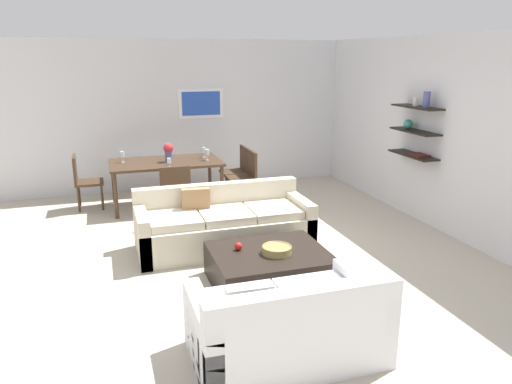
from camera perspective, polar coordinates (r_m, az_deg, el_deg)
name	(u,v)px	position (r m, az deg, el deg)	size (l,w,h in m)	color
ground_plane	(238,256)	(6.18, -2.16, -7.42)	(18.00, 18.00, 0.00)	#BCB29E
back_wall_unit	(201,115)	(9.26, -6.40, 8.89)	(8.40, 0.09, 2.70)	silver
right_wall_shelf_unit	(424,131)	(7.67, 18.93, 6.76)	(0.34, 8.20, 2.70)	silver
sofa_beige	(223,226)	(6.36, -3.82, -3.96)	(2.21, 0.90, 0.78)	beige
loveseat_white	(287,326)	(4.14, 3.63, -15.28)	(1.54, 0.90, 0.78)	white
coffee_table	(269,268)	(5.40, 1.52, -8.77)	(1.23, 1.03, 0.38)	black
decorative_bowl	(277,249)	(5.25, 2.43, -6.68)	(0.32, 0.32, 0.09)	#99844C
apple_on_coffee_table	(238,246)	(5.34, -2.06, -6.32)	(0.09, 0.09, 0.09)	red
dining_table	(166,165)	(8.16, -10.45, 3.08)	(1.78, 1.03, 0.75)	#422D1E
dining_chair_right_near	(246,173)	(8.24, -1.20, 2.17)	(0.44, 0.44, 0.88)	#422D1E
dining_chair_left_far	(83,178)	(8.38, -19.43, 1.50)	(0.44, 0.44, 0.88)	#422D1E
dining_chair_foot	(175,190)	(7.32, -9.43, 0.23)	(0.44, 0.44, 0.88)	#422D1E
dining_chair_right_far	(238,168)	(8.67, -2.08, 2.85)	(0.44, 0.44, 0.88)	#422D1E
wine_glass_right_far	(204,150)	(8.36, -6.09, 4.84)	(0.07, 0.07, 0.17)	silver
wine_glass_foot	(169,161)	(7.69, -10.06, 3.58)	(0.07, 0.07, 0.14)	silver
wine_glass_left_far	(122,155)	(8.20, -15.26, 4.20)	(0.07, 0.07, 0.18)	silver
wine_glass_right_near	(207,153)	(8.11, -5.72, 4.58)	(0.07, 0.07, 0.18)	silver
centerpiece_vase	(168,151)	(8.08, -10.14, 4.71)	(0.16, 0.16, 0.30)	#4C518C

